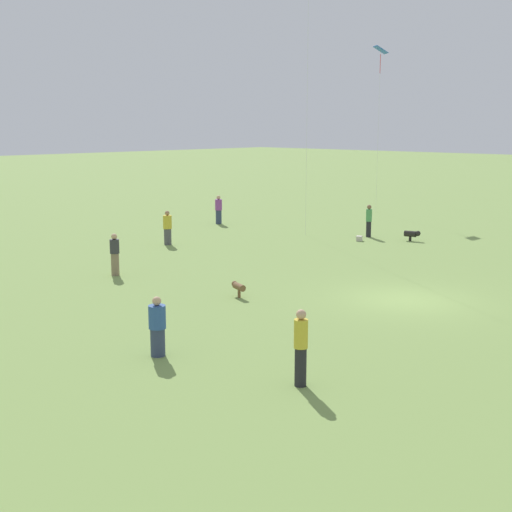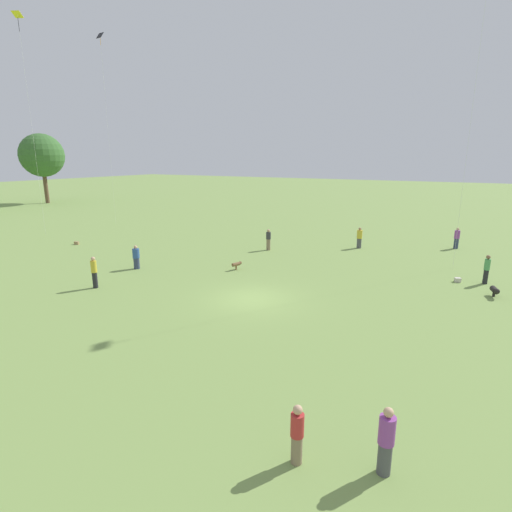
# 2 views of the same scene
# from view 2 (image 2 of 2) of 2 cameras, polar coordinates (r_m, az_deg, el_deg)

# --- Properties ---
(ground_plane) EXTENTS (240.00, 240.00, 0.00)m
(ground_plane) POSITION_cam_2_polar(r_m,az_deg,el_deg) (21.58, -0.53, -6.18)
(ground_plane) COLOR #7A994C
(tree_3) EXTENTS (6.89, 6.89, 11.17)m
(tree_3) POSITION_cam_2_polar(r_m,az_deg,el_deg) (75.21, -28.26, 12.53)
(tree_3) COLOR brown
(tree_3) RESTS_ON ground_plane
(person_1) EXTENTS (0.46, 0.46, 1.87)m
(person_1) POSITION_cam_2_polar(r_m,az_deg,el_deg) (24.96, -22.11, -2.15)
(person_1) COLOR #232328
(person_1) RESTS_ON ground_plane
(person_2) EXTENTS (0.60, 0.60, 1.75)m
(person_2) POSITION_cam_2_polar(r_m,az_deg,el_deg) (34.48, 14.55, 2.51)
(person_2) COLOR #4C4C51
(person_2) RESTS_ON ground_plane
(person_3) EXTENTS (0.43, 0.43, 1.79)m
(person_3) POSITION_cam_2_polar(r_m,az_deg,el_deg) (10.85, 18.08, -23.86)
(person_3) COLOR #4C4C51
(person_3) RESTS_ON ground_plane
(person_4) EXTENTS (0.41, 0.41, 1.77)m
(person_4) POSITION_cam_2_polar(r_m,az_deg,el_deg) (27.60, 30.08, -1.64)
(person_4) COLOR #232328
(person_4) RESTS_ON ground_plane
(person_6) EXTENTS (0.61, 0.61, 1.63)m
(person_6) POSITION_cam_2_polar(r_m,az_deg,el_deg) (28.35, -16.74, -0.20)
(person_6) COLOR #333D5B
(person_6) RESTS_ON ground_plane
(person_7) EXTENTS (0.60, 0.60, 1.77)m
(person_7) POSITION_cam_2_polar(r_m,az_deg,el_deg) (37.16, 26.75, 2.27)
(person_7) COLOR #333D5B
(person_7) RESTS_ON ground_plane
(person_8) EXTENTS (0.43, 0.43, 1.73)m
(person_8) POSITION_cam_2_polar(r_m,az_deg,el_deg) (32.67, 1.79, 2.34)
(person_8) COLOR #847056
(person_8) RESTS_ON ground_plane
(person_9) EXTENTS (0.46, 0.46, 1.62)m
(person_9) POSITION_cam_2_polar(r_m,az_deg,el_deg) (10.77, 5.89, -24.00)
(person_9) COLOR #847056
(person_9) RESTS_ON ground_plane
(kite_0) EXTENTS (0.90, 0.95, 19.66)m
(kite_0) POSITION_cam_2_polar(r_m,az_deg,el_deg) (45.01, -30.65, 25.53)
(kite_0) COLOR yellow
(kite_0) RESTS_ON ground_plane
(kite_3) EXTENTS (0.51, 0.78, 20.11)m
(kite_3) POSITION_cam_2_polar(r_m,az_deg,el_deg) (49.96, -21.22, 25.46)
(kite_3) COLOR black
(kite_3) RESTS_ON ground_plane
(dog_0) EXTENTS (0.87, 0.48, 0.57)m
(dog_0) POSITION_cam_2_polar(r_m,az_deg,el_deg) (25.37, 30.98, -4.25)
(dog_0) COLOR black
(dog_0) RESTS_ON ground_plane
(dog_1) EXTENTS (0.79, 0.44, 0.53)m
(dog_1) POSITION_cam_2_polar(r_m,az_deg,el_deg) (27.04, -2.74, -1.18)
(dog_1) COLOR brown
(dog_1) RESTS_ON ground_plane
(picnic_bag_1) EXTENTS (0.39, 0.42, 0.26)m
(picnic_bag_1) POSITION_cam_2_polar(r_m,az_deg,el_deg) (27.38, 26.85, -3.06)
(picnic_bag_1) COLOR beige
(picnic_bag_1) RESTS_ON ground_plane
(picnic_bag_2) EXTENTS (0.31, 0.45, 0.27)m
(picnic_bag_2) POSITION_cam_2_polar(r_m,az_deg,el_deg) (38.27, -24.26, 1.71)
(picnic_bag_2) COLOR #A58459
(picnic_bag_2) RESTS_ON ground_plane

